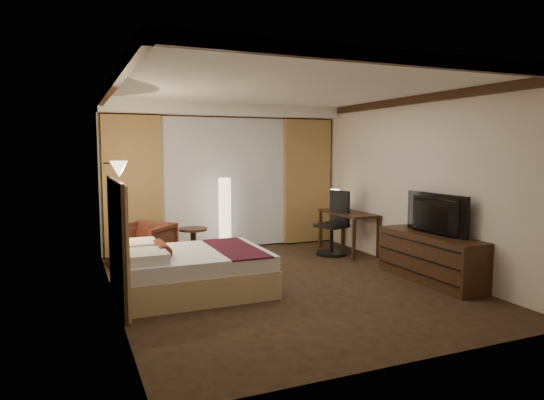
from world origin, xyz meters
name	(u,v)px	position (x,y,z in m)	size (l,w,h in m)	color
floor	(283,284)	(0.00, 0.00, 0.00)	(4.50, 5.50, 0.01)	black
ceiling	(284,89)	(0.00, 0.00, 2.70)	(4.50, 5.50, 0.01)	white
back_wall	(224,178)	(0.00, 2.75, 1.35)	(4.50, 0.02, 2.70)	silver
left_wall	(113,194)	(-2.25, 0.00, 1.35)	(0.02, 5.50, 2.70)	silver
right_wall	(415,184)	(2.25, 0.00, 1.35)	(0.02, 5.50, 2.70)	silver
crown_molding	(284,93)	(0.00, 0.00, 2.64)	(4.50, 5.50, 0.12)	black
soffit	(227,110)	(0.00, 2.50, 2.60)	(4.50, 0.50, 0.20)	white
curtain_sheer	(225,183)	(0.00, 2.67, 1.25)	(2.48, 0.04, 2.45)	silver
curtain_left_drape	(133,186)	(-1.70, 2.61, 1.25)	(1.00, 0.14, 2.45)	#A08449
curtain_right_drape	(307,181)	(1.70, 2.61, 1.25)	(1.00, 0.14, 2.45)	#A08449
wall_sconce	(119,169)	(-2.09, 0.83, 1.62)	(0.24, 0.24, 0.24)	white
bed	(194,272)	(-1.25, 0.09, 0.28)	(1.88, 1.47, 0.55)	white
headboard	(118,242)	(-2.20, 0.09, 0.75)	(0.12, 1.77, 1.50)	tan
armchair	(145,243)	(-1.64, 1.73, 0.39)	(0.77, 0.72, 0.79)	#431E14
side_table	(193,244)	(-0.78, 2.03, 0.27)	(0.49, 0.49, 0.54)	black
floor_lamp	(225,216)	(-0.16, 2.20, 0.70)	(0.29, 0.29, 1.39)	white
desk	(348,232)	(1.95, 1.44, 0.38)	(0.55, 1.27, 0.75)	black
desk_lamp	(335,200)	(1.95, 1.92, 0.92)	(0.18, 0.18, 0.34)	#FFD899
office_chair	(332,223)	(1.58, 1.39, 0.58)	(0.55, 0.55, 1.15)	black
dresser	(430,258)	(2.00, -0.69, 0.34)	(0.50, 1.77, 0.69)	black
television	(430,211)	(1.97, -0.69, 1.02)	(1.16, 0.67, 0.15)	black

